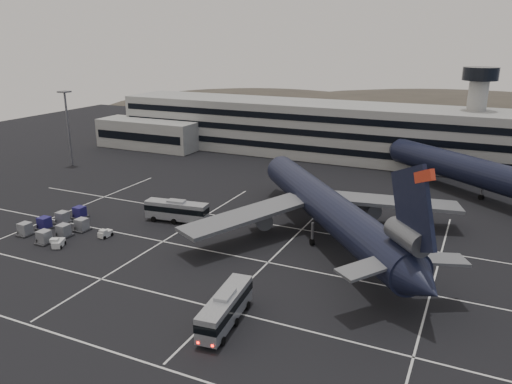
% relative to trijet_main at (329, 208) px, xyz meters
% --- Properties ---
extents(ground, '(260.00, 260.00, 0.00)m').
position_rel_trijet_main_xyz_m(ground, '(-17.15, -15.68, -5.25)').
color(ground, black).
rests_on(ground, ground).
extents(lane_markings, '(90.00, 55.62, 0.01)m').
position_rel_trijet_main_xyz_m(lane_markings, '(-16.20, -14.96, -5.24)').
color(lane_markings, silver).
rests_on(lane_markings, ground).
extents(terminal, '(125.00, 26.00, 24.00)m').
position_rel_trijet_main_xyz_m(terminal, '(-20.10, 55.46, 1.68)').
color(terminal, gray).
rests_on(terminal, ground).
extents(hills, '(352.00, 180.00, 44.00)m').
position_rel_trijet_main_xyz_m(hills, '(0.84, 154.32, -17.32)').
color(hills, '#38332B').
rests_on(hills, ground).
extents(lightpole_left, '(2.40, 2.40, 18.28)m').
position_rel_trijet_main_xyz_m(lightpole_left, '(-72.15, 19.32, 6.57)').
color(lightpole_left, slate).
rests_on(lightpole_left, ground).
extents(trijet_main, '(41.80, 47.48, 18.08)m').
position_rel_trijet_main_xyz_m(trijet_main, '(0.00, 0.00, 0.00)').
color(trijet_main, black).
rests_on(trijet_main, ground).
extents(trijet_far, '(47.83, 41.44, 18.08)m').
position_rel_trijet_main_xyz_m(trijet_far, '(22.12, 31.53, 0.18)').
color(trijet_far, black).
rests_on(trijet_far, ground).
extents(bus_near, '(3.68, 11.17, 3.87)m').
position_rel_trijet_main_xyz_m(bus_near, '(-3.06, -28.24, -3.13)').
color(bus_near, gray).
rests_on(bus_near, ground).
extents(bus_far, '(11.37, 3.93, 3.93)m').
position_rel_trijet_main_xyz_m(bus_far, '(-26.00, -3.35, -3.10)').
color(bus_far, gray).
rests_on(bus_far, ground).
extents(tug_a, '(1.50, 2.30, 1.40)m').
position_rel_trijet_main_xyz_m(tug_a, '(-32.55, -14.09, -4.63)').
color(tug_a, silver).
rests_on(tug_a, ground).
extents(tug_b, '(2.27, 2.72, 1.52)m').
position_rel_trijet_main_xyz_m(tug_b, '(-36.26, -20.21, -4.58)').
color(tug_b, silver).
rests_on(tug_b, ground).
extents(uld_cluster, '(9.49, 13.87, 2.07)m').
position_rel_trijet_main_xyz_m(uld_cluster, '(-41.55, -15.11, -4.24)').
color(uld_cluster, '#2D2D30').
rests_on(uld_cluster, ground).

